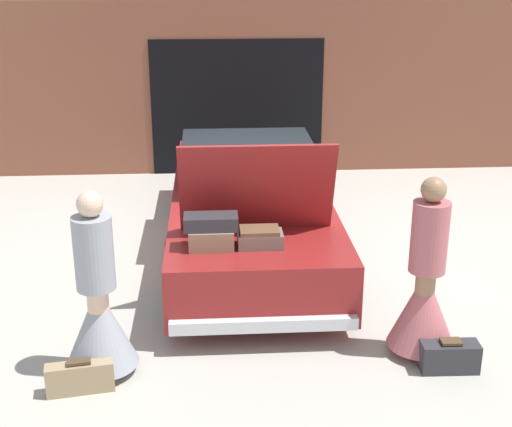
# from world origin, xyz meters

# --- Properties ---
(ground_plane) EXTENTS (40.00, 40.00, 0.00)m
(ground_plane) POSITION_xyz_m (0.00, 0.00, 0.00)
(ground_plane) COLOR #ADA89E
(garage_wall_back) EXTENTS (12.00, 0.14, 2.80)m
(garage_wall_back) POSITION_xyz_m (0.00, 3.44, 1.39)
(garage_wall_back) COLOR brown
(garage_wall_back) RESTS_ON ground_plane
(car) EXTENTS (1.86, 4.86, 1.76)m
(car) POSITION_xyz_m (-0.00, 0.01, 0.59)
(car) COLOR maroon
(car) RESTS_ON ground_plane
(person_left) EXTENTS (0.63, 0.63, 1.67)m
(person_left) POSITION_xyz_m (-1.44, -2.65, 0.59)
(person_left) COLOR beige
(person_left) RESTS_ON ground_plane
(person_right) EXTENTS (0.62, 0.62, 1.69)m
(person_right) POSITION_xyz_m (1.44, -2.51, 0.60)
(person_right) COLOR #997051
(person_right) RESTS_ON ground_plane
(suitcase_beside_left_person) EXTENTS (0.57, 0.23, 0.30)m
(suitcase_beside_left_person) POSITION_xyz_m (-1.58, -2.96, 0.14)
(suitcase_beside_left_person) COLOR #9E8460
(suitcase_beside_left_person) RESTS_ON ground_plane
(suitcase_beside_right_person) EXTENTS (0.51, 0.21, 0.30)m
(suitcase_beside_right_person) POSITION_xyz_m (1.60, -2.84, 0.14)
(suitcase_beside_right_person) COLOR #2D2D33
(suitcase_beside_right_person) RESTS_ON ground_plane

